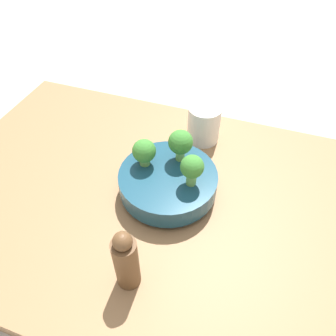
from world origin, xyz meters
TOP-DOWN VIEW (x-y plane):
  - ground_plane at (0.00, 0.00)m, footprint 6.00×6.00m
  - table at (0.00, 0.00)m, footprint 1.18×0.71m
  - bowl at (-0.03, 0.02)m, footprint 0.22×0.22m
  - broccoli_floret_right at (0.03, 0.02)m, footprint 0.05×0.05m
  - broccoli_floret_left at (-0.09, 0.04)m, footprint 0.05×0.05m
  - broccoli_floret_back at (-0.02, 0.08)m, footprint 0.06×0.06m
  - cup at (0.00, 0.24)m, footprint 0.09×0.09m
  - pepper_mill at (-0.03, -0.20)m, footprint 0.04×0.04m

SIDE VIEW (x-z plane):
  - ground_plane at x=0.00m, z-range 0.00..0.00m
  - table at x=0.00m, z-range 0.00..0.05m
  - bowl at x=-0.03m, z-range 0.05..0.11m
  - cup at x=0.00m, z-range 0.05..0.15m
  - pepper_mill at x=-0.03m, z-range 0.04..0.19m
  - broccoli_floret_left at x=-0.09m, z-range 0.11..0.18m
  - broccoli_floret_right at x=0.03m, z-range 0.11..0.19m
  - broccoli_floret_back at x=-0.02m, z-range 0.11..0.19m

